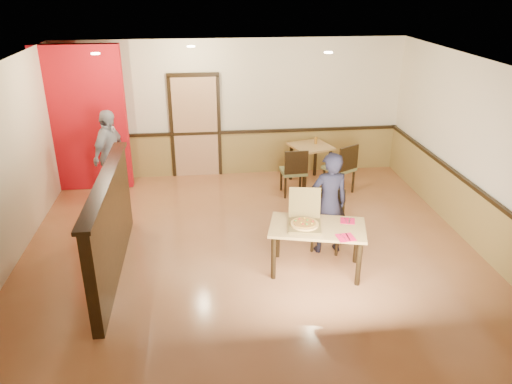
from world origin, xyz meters
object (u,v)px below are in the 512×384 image
at_px(side_table, 311,154).
at_px(condiment, 316,140).
at_px(pizza_box, 305,222).
at_px(diner_chair, 329,217).
at_px(diner, 329,203).
at_px(side_chair_right, 342,167).
at_px(passerby, 110,155).
at_px(main_table, 317,233).
at_px(side_chair_left, 294,170).

relative_size(side_table, condiment, 6.52).
bearing_deg(condiment, pizza_box, -105.43).
height_order(diner_chair, side_table, diner_chair).
relative_size(diner_chair, pizza_box, 1.54).
bearing_deg(condiment, diner, -99.04).
xyz_separation_m(pizza_box, condiment, (0.93, 3.35, 0.09)).
relative_size(side_chair_right, pizza_box, 1.66).
bearing_deg(diner, pizza_box, 40.95).
bearing_deg(passerby, condiment, -62.48).
xyz_separation_m(diner, passerby, (-3.54, 2.44, 0.05)).
distance_m(diner_chair, diner, 0.33).
relative_size(main_table, passerby, 0.86).
height_order(side_table, pizza_box, pizza_box).
bearing_deg(diner, side_chair_right, -116.13).
xyz_separation_m(side_chair_left, passerby, (-3.43, 0.30, 0.34)).
bearing_deg(side_chair_right, condiment, -92.77).
xyz_separation_m(main_table, condiment, (0.75, 3.40, 0.26)).
distance_m(diner, passerby, 4.30).
xyz_separation_m(main_table, side_chair_right, (1.11, 2.69, -0.06)).
relative_size(side_chair_right, condiment, 7.03).
relative_size(main_table, condiment, 10.41).
relative_size(main_table, diner_chair, 1.59).
xyz_separation_m(passerby, condiment, (4.00, 0.42, 0.01)).
distance_m(side_chair_right, side_table, 0.79).
relative_size(side_chair_left, diner, 0.59).
distance_m(side_chair_left, pizza_box, 2.67).
bearing_deg(main_table, side_chair_right, 81.88).
bearing_deg(passerby, main_table, -110.96).
bearing_deg(diner, diner_chair, -114.19).
distance_m(main_table, side_table, 3.36).
bearing_deg(passerby, side_chair_left, -73.41).
bearing_deg(side_chair_right, diner, 39.10).
height_order(pizza_box, condiment, pizza_box).
bearing_deg(side_table, passerby, -175.22).
xyz_separation_m(side_table, diner, (-0.33, -2.77, 0.19)).
bearing_deg(diner_chair, main_table, -92.49).
bearing_deg(condiment, main_table, -102.41).
bearing_deg(side_table, side_chair_left, -125.80).
xyz_separation_m(side_chair_left, condiment, (0.57, 0.72, 0.35)).
bearing_deg(pizza_box, condiment, 84.97).
bearing_deg(side_chair_left, passerby, -7.37).
height_order(main_table, side_chair_right, side_chair_right).
distance_m(side_table, diner, 2.79).
xyz_separation_m(main_table, side_table, (0.63, 3.30, 0.01)).
distance_m(main_table, diner, 0.64).
xyz_separation_m(side_chair_left, side_table, (0.45, 0.62, 0.10)).
distance_m(side_chair_left, diner, 2.17).
height_order(diner_chair, passerby, passerby).
relative_size(main_table, diner, 0.92).
xyz_separation_m(side_table, condiment, (0.12, 0.10, 0.25)).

